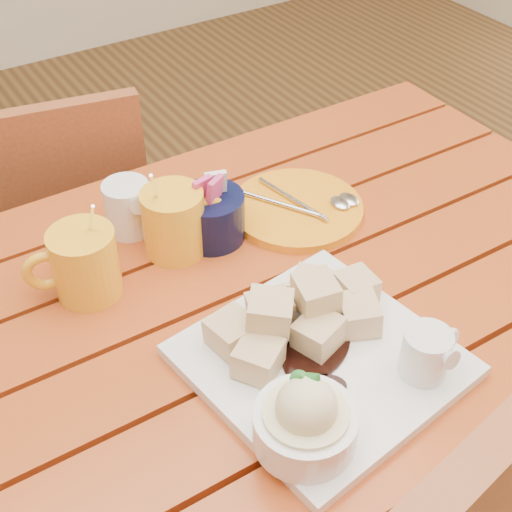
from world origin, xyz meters
TOP-DOWN VIEW (x-y plane):
  - table at (0.00, 0.00)m, footprint 1.20×0.79m
  - dessert_plate at (0.01, -0.12)m, footprint 0.31×0.31m
  - coffee_mug_left at (-0.15, 0.17)m, footprint 0.12×0.08m
  - coffee_mug_right at (-0.01, 0.18)m, footprint 0.12×0.09m
  - cream_pitcher at (-0.05, 0.26)m, footprint 0.09×0.08m
  - sugar_caddy at (0.04, 0.18)m, footprint 0.10×0.10m
  - orange_saucer at (0.18, 0.16)m, footprint 0.20×0.20m
  - chair_far at (-0.11, 0.60)m, footprint 0.47×0.47m

SIDE VIEW (x-z plane):
  - chair_far at x=-0.11m, z-range 0.05..0.90m
  - table at x=0.00m, z-range 0.27..1.02m
  - orange_saucer at x=0.18m, z-range 0.75..0.77m
  - dessert_plate at x=0.01m, z-range 0.73..0.84m
  - sugar_caddy at x=0.04m, z-range 0.73..0.84m
  - cream_pitcher at x=-0.05m, z-range 0.75..0.83m
  - coffee_mug_left at x=-0.15m, z-range 0.73..0.87m
  - coffee_mug_right at x=-0.01m, z-range 0.73..0.87m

